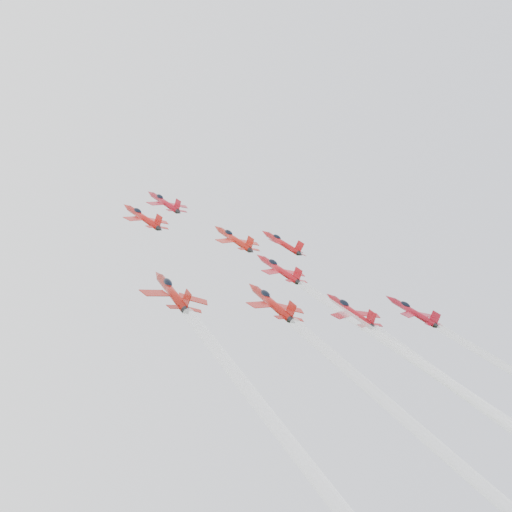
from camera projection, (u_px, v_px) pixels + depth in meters
jet_lead at (164, 202)px, 148.74m from camera, size 9.76×12.44×8.09m
jet_row2_left at (143, 217)px, 130.35m from camera, size 9.54×12.16×7.91m
jet_row2_center at (234, 239)px, 138.25m from camera, size 10.00×12.75×8.29m
jet_row2_right at (282, 243)px, 149.62m from camera, size 9.92×12.64×8.22m
jet_center at (480, 411)px, 92.41m from camera, size 9.62×90.01×55.15m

